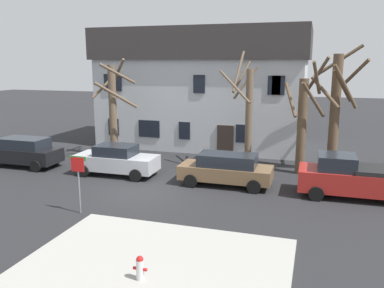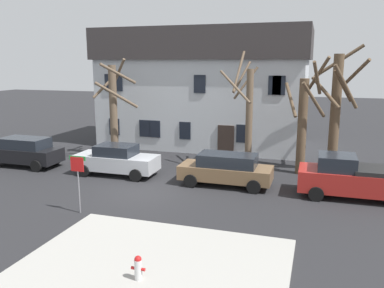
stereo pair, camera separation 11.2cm
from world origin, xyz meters
name	(u,v)px [view 1 (the left image)]	position (x,y,z in m)	size (l,w,h in m)	color
ground_plane	(142,192)	(0.00, 0.00, 0.00)	(120.00, 120.00, 0.00)	#262628
sidewalk_slab	(150,272)	(3.40, -6.93, 0.06)	(8.19, 6.86, 0.12)	#A8A59E
building_main	(204,87)	(-0.34, 12.34, 4.39)	(15.32, 7.68, 8.61)	silver
tree_bare_near	(113,107)	(-4.87, 6.37, 3.35)	(3.37, 3.37, 6.48)	brown
tree_bare_mid	(247,113)	(4.03, 6.08, 3.33)	(2.11, 2.80, 6.88)	brown
tree_bare_far	(303,120)	(7.21, 5.81, 3.07)	(2.41, 2.54, 6.56)	brown
tree_bare_end	(336,107)	(8.93, 6.84, 3.73)	(3.09, 3.09, 7.26)	brown
car_black_wagon	(24,152)	(-8.88, 2.42, 0.91)	(4.50, 2.02, 1.76)	black
car_silver_sedan	(116,160)	(-2.64, 2.40, 0.86)	(4.65, 2.07, 1.72)	#B7BABF
car_brown_wagon	(226,169)	(3.66, 2.33, 0.87)	(4.70, 2.02, 1.66)	brown
pickup_truck_red	(356,178)	(9.84, 2.26, 0.97)	(5.29, 2.29, 2.00)	#AD231E
fire_hydrant	(140,267)	(3.35, -7.52, 0.50)	(0.42, 0.22, 0.73)	silver
street_sign_pole	(78,173)	(-1.34, -3.28, 1.73)	(0.76, 0.07, 2.45)	slate
bicycle_leaning	(117,157)	(-3.98, 4.94, 0.37)	(1.72, 0.42, 1.03)	black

